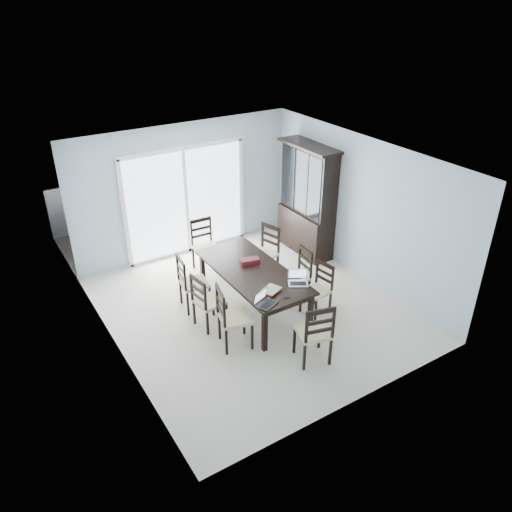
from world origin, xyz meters
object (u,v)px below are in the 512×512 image
(dining_table, at_px, (253,274))
(china_hutch, at_px, (307,201))
(chair_left_far, at_px, (188,277))
(hot_tub, at_px, (147,219))
(cell_phone, at_px, (287,298))
(chair_right_mid, at_px, (300,269))
(chair_end_near, at_px, (316,328))
(chair_left_near, at_px, (228,311))
(laptop_silver, at_px, (298,281))
(game_box, at_px, (250,261))
(chair_right_far, at_px, (266,246))
(laptop_dark, at_px, (267,302))
(chair_right_near, at_px, (320,283))
(chair_left_mid, at_px, (204,297))
(chair_end_far, at_px, (204,239))

(dining_table, distance_m, china_hutch, 2.41)
(chair_left_far, xyz_separation_m, hot_tub, (0.38, 2.81, -0.13))
(cell_phone, bearing_deg, chair_right_mid, 60.94)
(chair_right_mid, distance_m, chair_end_near, 1.71)
(dining_table, relative_size, chair_end_near, 1.89)
(chair_left_near, xyz_separation_m, cell_phone, (0.81, -0.33, 0.14))
(chair_left_far, height_order, chair_end_near, chair_end_near)
(chair_left_near, height_order, laptop_silver, chair_left_near)
(dining_table, bearing_deg, cell_phone, -89.82)
(game_box, height_order, hot_tub, hot_tub)
(chair_right_far, xyz_separation_m, chair_end_near, (-0.77, -2.45, 0.01))
(china_hutch, relative_size, chair_right_far, 1.93)
(chair_left_far, bearing_deg, hot_tub, 179.41)
(chair_end_near, relative_size, laptop_dark, 3.31)
(chair_right_near, bearing_deg, laptop_silver, 92.93)
(dining_table, xyz_separation_m, laptop_silver, (0.37, -0.72, 0.13))
(chair_left_mid, xyz_separation_m, chair_end_far, (0.85, 1.70, 0.03))
(chair_left_mid, height_order, chair_left_far, chair_left_far)
(chair_left_near, relative_size, chair_right_mid, 1.08)
(chair_left_near, xyz_separation_m, chair_left_mid, (-0.09, 0.60, -0.04))
(chair_right_mid, bearing_deg, chair_left_near, 111.16)
(chair_right_far, distance_m, laptop_dark, 2.12)
(chair_end_near, distance_m, chair_end_far, 3.29)
(cell_phone, xyz_separation_m, game_box, (0.08, 1.18, 0.03))
(laptop_silver, height_order, cell_phone, laptop_silver)
(china_hutch, bearing_deg, chair_end_far, 168.40)
(chair_right_near, relative_size, chair_right_mid, 0.94)
(dining_table, distance_m, game_box, 0.28)
(chair_left_far, distance_m, chair_right_near, 2.15)
(laptop_silver, bearing_deg, chair_right_far, 105.46)
(chair_left_near, bearing_deg, chair_end_near, 53.35)
(chair_right_near, xyz_separation_m, chair_right_far, (-0.10, 1.44, 0.07))
(chair_right_far, bearing_deg, cell_phone, 138.93)
(china_hutch, bearing_deg, laptop_silver, -129.97)
(dining_table, bearing_deg, chair_right_far, 45.84)
(chair_right_mid, distance_m, laptop_silver, 0.81)
(laptop_dark, bearing_deg, cell_phone, -21.07)
(chair_left_near, xyz_separation_m, game_box, (0.89, 0.86, 0.17))
(dining_table, height_order, game_box, game_box)
(chair_left_near, bearing_deg, chair_right_far, 145.38)
(chair_left_mid, xyz_separation_m, chair_right_near, (1.80, -0.59, -0.04))
(game_box, relative_size, hot_tub, 0.16)
(chair_right_near, distance_m, game_box, 1.21)
(dining_table, xyz_separation_m, hot_tub, (-0.50, 3.40, -0.20))
(chair_left_mid, height_order, hot_tub, chair_left_mid)
(chair_end_far, bearing_deg, chair_right_mid, 118.70)
(chair_left_far, height_order, laptop_silver, chair_left_far)
(chair_left_near, bearing_deg, chair_right_near, 103.70)
(chair_right_mid, relative_size, laptop_silver, 2.90)
(dining_table, height_order, chair_right_near, chair_right_near)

